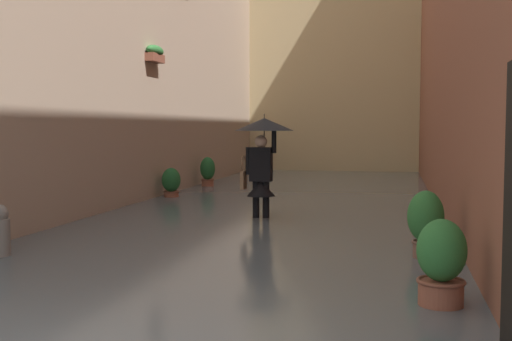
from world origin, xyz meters
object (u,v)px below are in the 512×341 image
Objects in this scene: potted_plant_near_left at (426,225)px; potted_plant_far_right at (208,173)px; potted_plant_near_right at (171,184)px; potted_plant_mid_left at (441,269)px; person_wading at (263,147)px.

potted_plant_near_left is 1.04× the size of potted_plant_far_right.
potted_plant_mid_left is at bearing 124.81° from potted_plant_near_right.
potted_plant_mid_left is (-0.04, 2.08, -0.08)m from potted_plant_near_left.
potted_plant_near_right is 2.67m from potted_plant_far_right.
person_wading is 6.16m from potted_plant_far_right.
person_wading is at bearing 115.97° from potted_plant_far_right.
potted_plant_near_left is 1.05× the size of potted_plant_mid_left.
potted_plant_mid_left is (-2.67, 4.96, -0.91)m from person_wading.
potted_plant_near_right is at bearing -55.19° from potted_plant_mid_left.
potted_plant_far_right is at bearing -91.23° from potted_plant_near_right.
person_wading is at bearing 134.16° from potted_plant_near_right.
potted_plant_near_right is at bearing -46.70° from potted_plant_near_left.
potted_plant_near_right is at bearing -45.84° from person_wading.
person_wading reaches higher than potted_plant_near_left.
person_wading reaches higher than potted_plant_far_right.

